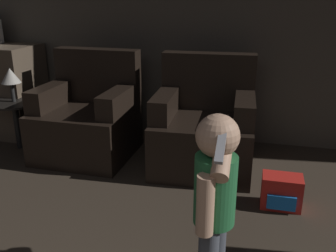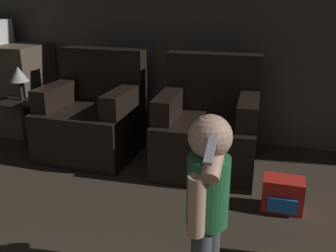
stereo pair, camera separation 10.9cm
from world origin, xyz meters
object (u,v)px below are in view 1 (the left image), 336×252
object	(u,v)px
armchair_right	(204,129)
armchair_left	(88,119)
toy_backpack	(281,192)
lamp	(10,76)
person_toddler	(215,191)

from	to	relation	value
armchair_right	armchair_left	bearing A→B (deg)	177.29
toy_backpack	lamp	bearing A→B (deg)	168.37
armchair_left	toy_backpack	bearing A→B (deg)	-16.75
armchair_left	armchair_right	world-z (taller)	same
person_toddler	lamp	size ratio (longest dim) A/B	2.92
armchair_right	lamp	xyz separation A→B (m)	(-1.81, -0.05, 0.38)
toy_backpack	armchair_right	bearing A→B (deg)	139.20
person_toddler	toy_backpack	distance (m)	1.04
armchair_right	lamp	distance (m)	1.85
toy_backpack	lamp	world-z (taller)	lamp
person_toddler	armchair_right	bearing A→B (deg)	-156.50
armchair_right	person_toddler	xyz separation A→B (m)	(0.27, -1.42, 0.21)
armchair_right	toy_backpack	bearing A→B (deg)	-43.51
armchair_right	toy_backpack	xyz separation A→B (m)	(0.65, -0.56, -0.22)
armchair_left	person_toddler	world-z (taller)	armchair_left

